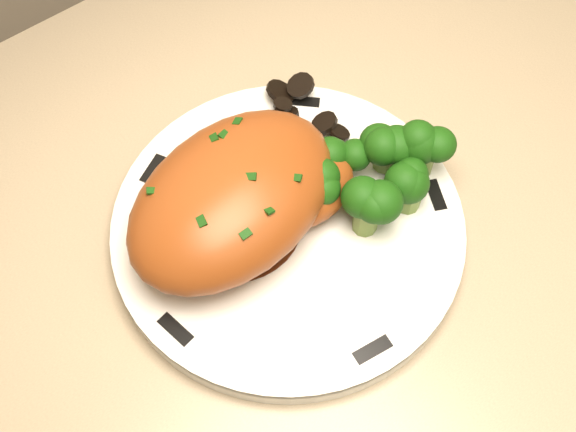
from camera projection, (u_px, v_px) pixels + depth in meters
counter at (419, 258)px, 1.04m from camera, size 1.92×0.65×0.95m
plate at (288, 228)px, 0.58m from camera, size 0.30×0.30×0.02m
rim_accent_0 at (303, 102)px, 0.63m from camera, size 0.03×0.03×0.00m
rim_accent_1 at (153, 169)px, 0.60m from camera, size 0.03×0.02×0.00m
rim_accent_2 at (176, 329)px, 0.53m from camera, size 0.02×0.03×0.00m
rim_accent_3 at (372, 350)px, 0.52m from camera, size 0.03×0.01×0.00m
rim_accent_4 at (436, 195)px, 0.58m from camera, size 0.02×0.03×0.00m
gravy_pool at (235, 221)px, 0.57m from camera, size 0.11×0.11×0.00m
chicken_breast at (241, 197)px, 0.54m from camera, size 0.21×0.15×0.07m
mushroom_pile at (279, 137)px, 0.61m from camera, size 0.10×0.08×0.03m
broccoli_florets at (374, 173)px, 0.56m from camera, size 0.12×0.09×0.05m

